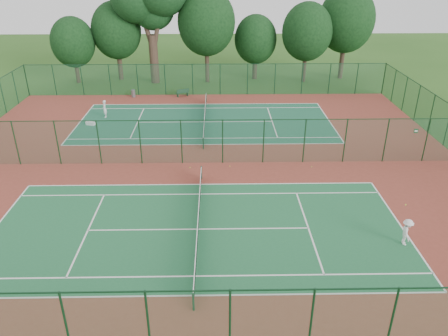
{
  "coord_description": "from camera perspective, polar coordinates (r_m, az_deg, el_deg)",
  "views": [
    {
      "loc": [
        1.09,
        -30.17,
        14.39
      ],
      "look_at": [
        1.57,
        -4.19,
        1.6
      ],
      "focal_mm": 35.0,
      "sensor_mm": 36.0,
      "label": 1
    }
  ],
  "objects": [
    {
      "name": "ground",
      "position": [
        33.44,
        -2.82,
        0.69
      ],
      "size": [
        120.0,
        120.0,
        0.0
      ],
      "primitive_type": "plane",
      "color": "#2B561B",
      "rests_on": "ground"
    },
    {
      "name": "tennis_net_near",
      "position": [
        25.32,
        -3.37,
        -6.99
      ],
      "size": [
        0.1,
        12.9,
        0.97
      ],
      "color": "#163D23",
      "rests_on": "ground"
    },
    {
      "name": "stray_ball_a",
      "position": [
        32.78,
        0.77,
        0.25
      ],
      "size": [
        0.07,
        0.07,
        0.07
      ],
      "primitive_type": "sphere",
      "color": "yellow",
      "rests_on": "red_pad"
    },
    {
      "name": "court_far",
      "position": [
        41.74,
        -2.5,
        6.04
      ],
      "size": [
        23.77,
        10.97,
        0.01
      ],
      "primitive_type": "cube",
      "color": "#1D5C3F",
      "rests_on": "red_pad"
    },
    {
      "name": "evergreen_row",
      "position": [
        56.29,
        -1.65,
        11.39
      ],
      "size": [
        39.0,
        5.0,
        12.0
      ],
      "primitive_type": null,
      "color": "black",
      "rests_on": "ground"
    },
    {
      "name": "red_pad",
      "position": [
        33.44,
        -2.82,
        0.7
      ],
      "size": [
        40.0,
        36.0,
        0.01
      ],
      "primitive_type": "cube",
      "color": "brown",
      "rests_on": "ground"
    },
    {
      "name": "player_far",
      "position": [
        44.21,
        -15.33,
        7.46
      ],
      "size": [
        0.52,
        0.69,
        1.7
      ],
      "primitive_type": "imported",
      "rotation": [
        0.0,
        0.0,
        -1.37
      ],
      "color": "silver",
      "rests_on": "court_far"
    },
    {
      "name": "trash_bin",
      "position": [
        50.25,
        -11.76,
        9.52
      ],
      "size": [
        0.6,
        0.6,
        0.81
      ],
      "primitive_type": "cylinder",
      "rotation": [
        0.0,
        0.0,
        0.43
      ],
      "color": "slate",
      "rests_on": "red_pad"
    },
    {
      "name": "player_near",
      "position": [
        25.92,
        22.75,
        -7.72
      ],
      "size": [
        0.76,
        1.1,
        1.56
      ],
      "primitive_type": "imported",
      "rotation": [
        0.0,
        0.0,
        1.38
      ],
      "color": "silver",
      "rests_on": "court_near"
    },
    {
      "name": "court_near",
      "position": [
        25.61,
        -3.34,
        -7.99
      ],
      "size": [
        23.77,
        10.97,
        0.01
      ],
      "primitive_type": "cube",
      "color": "#1F6439",
      "rests_on": "red_pad"
    },
    {
      "name": "fence_south",
      "position": [
        17.57,
        -4.56,
        -19.85
      ],
      "size": [
        40.0,
        0.09,
        3.5
      ],
      "color": "#1B5232",
      "rests_on": "ground"
    },
    {
      "name": "bench",
      "position": [
        49.59,
        -5.42,
        9.79
      ],
      "size": [
        1.48,
        0.96,
        0.88
      ],
      "rotation": [
        0.0,
        0.0,
        0.42
      ],
      "color": "#13361F",
      "rests_on": "red_pad"
    },
    {
      "name": "fence_divider",
      "position": [
        32.72,
        -2.88,
        3.47
      ],
      "size": [
        40.0,
        0.09,
        3.5
      ],
      "color": "#184930",
      "rests_on": "ground"
    },
    {
      "name": "kit_bag",
      "position": [
        42.72,
        -17.05,
        5.59
      ],
      "size": [
        0.91,
        0.57,
        0.32
      ],
      "primitive_type": "cube",
      "rotation": [
        0.0,
        0.0,
        -0.31
      ],
      "color": "white",
      "rests_on": "red_pad"
    },
    {
      "name": "stray_ball_b",
      "position": [
        33.33,
        11.38,
        0.16
      ],
      "size": [
        0.06,
        0.06,
        0.06
      ],
      "primitive_type": "sphere",
      "color": "#A5C22D",
      "rests_on": "red_pad"
    },
    {
      "name": "tennis_net_far",
      "position": [
        41.56,
        -2.51,
        6.72
      ],
      "size": [
        0.1,
        12.9,
        0.97
      ],
      "color": "#153B20",
      "rests_on": "ground"
    },
    {
      "name": "fence_north",
      "position": [
        49.81,
        -2.32,
        11.5
      ],
      "size": [
        40.0,
        0.09,
        3.5
      ],
      "color": "#1B5134",
      "rests_on": "ground"
    },
    {
      "name": "stray_ball_c",
      "position": [
        32.64,
        -4.47,
        0.05
      ],
      "size": [
        0.07,
        0.07,
        0.07
      ],
      "primitive_type": "sphere",
      "color": "#C9D431",
      "rests_on": "red_pad"
    }
  ]
}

